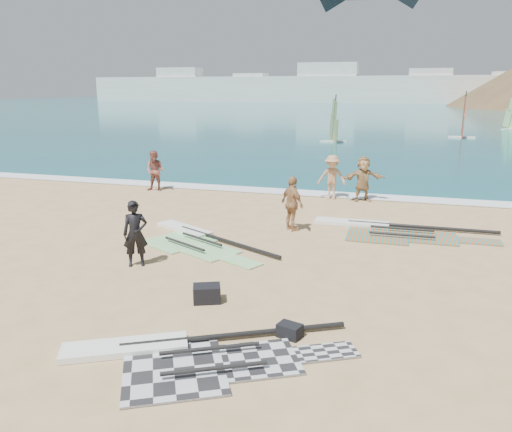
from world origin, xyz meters
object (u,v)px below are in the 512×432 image
(gear_bag_near, at_px, (207,294))
(beachgoer_back, at_px, (292,204))
(beachgoer_right, at_px, (363,179))
(beachgoer_mid, at_px, (332,177))
(rig_green, at_px, (194,239))
(gear_bag_far, at_px, (290,331))
(rig_grey, at_px, (185,355))
(person_wetsuit, at_px, (135,234))
(rig_orange, at_px, (387,230))
(beachgoer_left, at_px, (155,171))

(gear_bag_near, height_order, beachgoer_back, beachgoer_back)
(beachgoer_back, xyz_separation_m, beachgoer_right, (1.92, 5.32, 0.03))
(beachgoer_right, bearing_deg, beachgoer_mid, 157.77)
(rig_green, relative_size, gear_bag_far, 11.15)
(rig_grey, height_order, beachgoer_right, beachgoer_right)
(rig_grey, relative_size, rig_green, 1.07)
(gear_bag_far, height_order, beachgoer_mid, beachgoer_mid)
(rig_green, xyz_separation_m, person_wetsuit, (-0.59, -2.58, 0.86))
(rig_grey, distance_m, beachgoer_mid, 14.05)
(beachgoer_back, bearing_deg, gear_bag_far, 143.54)
(beachgoer_mid, bearing_deg, gear_bag_far, -89.53)
(person_wetsuit, distance_m, beachgoer_right, 11.24)
(beachgoer_mid, relative_size, beachgoer_back, 1.03)
(rig_green, bearing_deg, rig_grey, -40.49)
(beachgoer_back, bearing_deg, rig_orange, -124.27)
(rig_orange, distance_m, gear_bag_far, 8.35)
(rig_green, height_order, person_wetsuit, person_wetsuit)
(beachgoer_left, bearing_deg, rig_orange, -25.59)
(gear_bag_far, distance_m, beachgoer_right, 12.76)
(rig_orange, bearing_deg, beachgoer_left, 159.45)
(beachgoer_right, bearing_deg, gear_bag_far, -113.69)
(beachgoer_left, xyz_separation_m, beachgoer_back, (7.64, -4.78, -0.01))
(rig_grey, bearing_deg, rig_green, 83.77)
(beachgoer_mid, bearing_deg, rig_orange, -64.63)
(gear_bag_near, xyz_separation_m, person_wetsuit, (-2.74, 1.68, 0.72))
(gear_bag_near, distance_m, beachgoer_back, 6.37)
(rig_grey, distance_m, beachgoer_right, 14.17)
(gear_bag_near, bearing_deg, rig_green, 116.79)
(rig_orange, bearing_deg, gear_bag_near, -117.99)
(rig_orange, relative_size, person_wetsuit, 3.39)
(gear_bag_far, height_order, beachgoer_left, beachgoer_left)
(beachgoer_mid, distance_m, beachgoer_back, 5.35)
(gear_bag_far, xyz_separation_m, beachgoer_left, (-9.24, 12.18, 0.81))
(rig_orange, bearing_deg, beachgoer_right, 104.74)
(rig_grey, relative_size, beachgoer_mid, 2.80)
(rig_green, xyz_separation_m, beachgoer_back, (2.75, 2.04, 0.89))
(gear_bag_near, height_order, beachgoer_mid, beachgoer_mid)
(beachgoer_mid, height_order, beachgoer_right, beachgoer_right)
(person_wetsuit, xyz_separation_m, beachgoer_right, (5.26, 9.94, 0.06))
(gear_bag_near, height_order, beachgoer_right, beachgoer_right)
(beachgoer_back, bearing_deg, person_wetsuit, 95.53)
(beachgoer_right, bearing_deg, rig_grey, -120.30)
(rig_orange, bearing_deg, person_wetsuit, -140.36)
(person_wetsuit, height_order, beachgoer_right, beachgoer_right)
(beachgoer_right, bearing_deg, rig_green, -144.61)
(rig_grey, distance_m, gear_bag_far, 2.10)
(beachgoer_left, bearing_deg, beachgoer_back, -37.34)
(rig_grey, xyz_separation_m, rig_green, (-2.68, 6.64, 0.00))
(person_wetsuit, relative_size, beachgoer_mid, 0.94)
(gear_bag_near, bearing_deg, rig_grey, -77.52)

